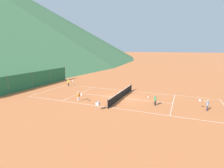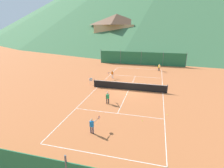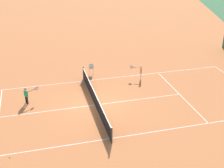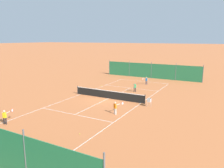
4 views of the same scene
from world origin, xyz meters
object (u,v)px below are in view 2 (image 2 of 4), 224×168
(player_far_service, at_px, (108,97))
(tennis_ball_alley_right, at_px, (141,92))
(ball_hopper, at_px, (91,80))
(tennis_ball_far_corner, at_px, (167,71))
(tennis_ball_service_box, at_px, (167,115))
(tennis_ball_near_corner, at_px, (142,121))
(player_near_baseline, at_px, (112,74))
(alpine_chalet, at_px, (117,32))
(tennis_ball_by_net_right, at_px, (121,70))
(player_far_baseline, at_px, (159,67))
(player_near_service, at_px, (92,125))
(tennis_net, at_px, (129,86))

(player_far_service, distance_m, tennis_ball_alley_right, 5.22)
(tennis_ball_alley_right, distance_m, ball_hopper, 6.97)
(tennis_ball_far_corner, distance_m, ball_hopper, 14.57)
(player_far_service, relative_size, tennis_ball_service_box, 18.42)
(tennis_ball_near_corner, bearing_deg, tennis_ball_service_box, 37.88)
(tennis_ball_alley_right, bearing_deg, tennis_ball_service_box, -61.71)
(player_near_baseline, relative_size, ball_hopper, 1.36)
(player_far_service, relative_size, tennis_ball_alley_right, 18.42)
(player_near_baseline, bearing_deg, player_far_service, -78.48)
(tennis_ball_service_box, height_order, alpine_chalet, alpine_chalet)
(tennis_ball_near_corner, height_order, tennis_ball_by_net_right, same)
(player_far_baseline, relative_size, ball_hopper, 1.36)
(player_near_service, relative_size, tennis_ball_by_net_right, 18.10)
(player_near_service, distance_m, tennis_ball_near_corner, 4.37)
(player_near_service, distance_m, tennis_ball_alley_right, 9.89)
(player_far_service, distance_m, tennis_ball_by_net_right, 14.27)
(tennis_ball_by_net_right, bearing_deg, tennis_ball_alley_right, -65.40)
(player_near_service, height_order, player_near_baseline, player_near_baseline)
(player_near_service, relative_size, tennis_ball_service_box, 18.10)
(player_far_service, relative_size, player_near_service, 1.02)
(player_far_service, bearing_deg, tennis_ball_alley_right, 54.41)
(tennis_ball_service_box, xyz_separation_m, ball_hopper, (-9.68, 6.38, 0.62))
(tennis_net, height_order, player_far_baseline, player_far_baseline)
(player_near_baseline, distance_m, tennis_ball_service_box, 12.65)
(tennis_net, bearing_deg, tennis_ball_near_corner, -72.25)
(tennis_ball_service_box, height_order, tennis_ball_alley_right, same)
(player_far_baseline, height_order, ball_hopper, player_far_baseline)
(player_near_baseline, distance_m, alpine_chalet, 32.57)
(tennis_ball_near_corner, relative_size, alpine_chalet, 0.01)
(player_near_baseline, relative_size, tennis_ball_service_box, 18.35)
(player_near_baseline, relative_size, tennis_ball_far_corner, 18.35)
(player_far_service, bearing_deg, ball_hopper, 125.78)
(player_far_service, distance_m, alpine_chalet, 41.65)
(tennis_ball_near_corner, xyz_separation_m, tennis_ball_alley_right, (-0.75, 6.87, 0.00))
(player_near_service, height_order, tennis_ball_by_net_right, player_near_service)
(tennis_net, xyz_separation_m, tennis_ball_service_box, (4.38, -5.57, -0.47))
(tennis_ball_near_corner, distance_m, ball_hopper, 11.05)
(tennis_net, xyz_separation_m, alpine_chalet, (-9.90, 35.94, 5.32))
(tennis_ball_near_corner, relative_size, ball_hopper, 0.07)
(tennis_ball_far_corner, relative_size, alpine_chalet, 0.01)
(tennis_net, xyz_separation_m, player_far_baseline, (3.60, 10.98, 0.21))
(tennis_ball_near_corner, relative_size, tennis_ball_far_corner, 1.00)
(player_far_service, xyz_separation_m, alpine_chalet, (-8.45, 40.47, 5.11))
(tennis_net, distance_m, alpine_chalet, 37.66)
(tennis_net, height_order, tennis_ball_service_box, tennis_net)
(alpine_chalet, bearing_deg, tennis_ball_service_box, -71.01)
(tennis_ball_alley_right, bearing_deg, tennis_net, 168.30)
(tennis_net, height_order, alpine_chalet, alpine_chalet)
(player_far_service, bearing_deg, player_near_service, -86.53)
(player_far_service, xyz_separation_m, tennis_ball_near_corner, (3.76, -2.66, -0.68))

